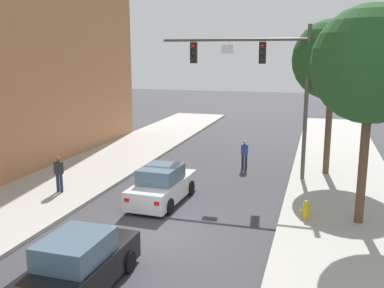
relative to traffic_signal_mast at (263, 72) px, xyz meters
The scene contains 11 objects.
ground_plane 10.25m from the traffic_signal_mast, 106.52° to the right, with size 120.00×120.00×0.00m, color #38383D.
sidewalk_left 13.37m from the traffic_signal_mast, 137.04° to the right, with size 5.00×60.00×0.15m, color #A8A59E.
sidewalk_right 10.69m from the traffic_signal_mast, 64.33° to the right, with size 5.00×60.00×0.15m, color #A8A59E.
traffic_signal_mast is the anchor object (origin of this frame).
car_lead_white 7.64m from the traffic_signal_mast, 125.86° to the right, with size 1.97×4.30×1.60m.
car_following_black 13.58m from the traffic_signal_mast, 104.48° to the right, with size 1.88×4.26×1.60m.
pedestrian_sidewalk_left_walker 10.78m from the traffic_signal_mast, 147.13° to the right, with size 0.36×0.22×1.64m.
pedestrian_crossing_road 4.82m from the traffic_signal_mast, 125.91° to the left, with size 0.36×0.22×1.64m.
fire_hydrant 7.81m from the traffic_signal_mast, 65.86° to the right, with size 0.48×0.24×0.72m.
street_tree_nearest 6.97m from the traffic_signal_mast, 50.85° to the right, with size 4.14×4.14×7.85m.
street_tree_second 3.56m from the traffic_signal_mast, 22.30° to the left, with size 4.01×4.01×7.85m.
Camera 1 is at (5.24, -13.48, 6.29)m, focal length 40.92 mm.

